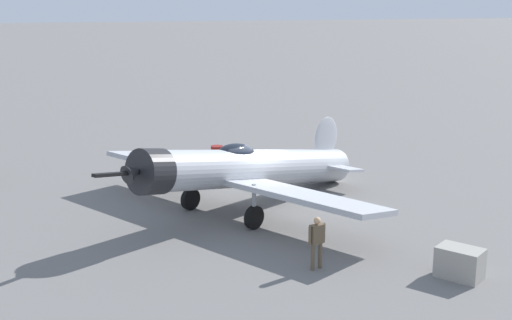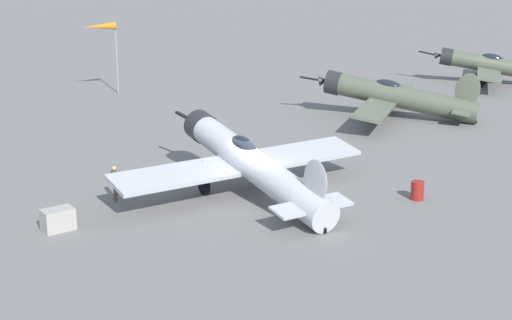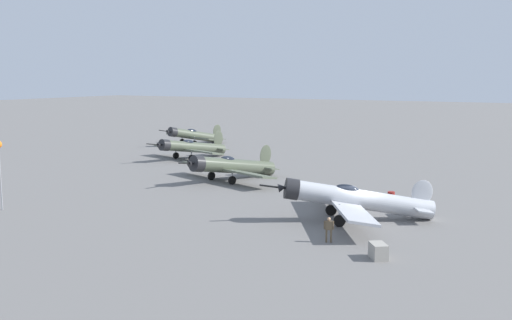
% 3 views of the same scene
% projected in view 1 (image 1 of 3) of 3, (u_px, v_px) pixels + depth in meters
% --- Properties ---
extents(ground_plane, '(400.00, 400.00, 0.00)m').
position_uv_depth(ground_plane, '(256.00, 207.00, 25.13)').
color(ground_plane, slate).
extents(airplane_foreground, '(11.48, 10.87, 3.09)m').
position_uv_depth(airplane_foreground, '(246.00, 169.00, 24.38)').
color(airplane_foreground, '#B7BABF').
rests_on(airplane_foreground, ground_plane).
extents(ground_crew_mechanic, '(0.34, 0.58, 1.56)m').
position_uv_depth(ground_crew_mechanic, '(317.00, 238.00, 19.18)').
color(ground_crew_mechanic, brown).
rests_on(ground_crew_mechanic, ground_plane).
extents(equipment_crate, '(1.45, 1.35, 0.87)m').
position_uv_depth(equipment_crate, '(460.00, 263.00, 18.70)').
color(equipment_crate, '#9E998E').
rests_on(equipment_crate, ground_plane).
extents(fuel_drum, '(0.60, 0.60, 0.83)m').
position_uv_depth(fuel_drum, '(217.00, 155.00, 31.67)').
color(fuel_drum, maroon).
rests_on(fuel_drum, ground_plane).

